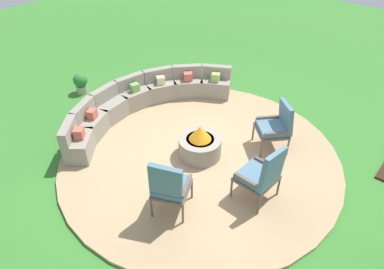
% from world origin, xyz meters
% --- Properties ---
extents(ground_plane, '(24.00, 24.00, 0.00)m').
position_xyz_m(ground_plane, '(0.00, 0.00, 0.00)').
color(ground_plane, '#387A2D').
extents(patio_circle, '(5.36, 5.36, 0.06)m').
position_xyz_m(patio_circle, '(0.00, 0.00, 0.03)').
color(patio_circle, tan).
rests_on(patio_circle, ground_plane).
extents(fire_pit, '(0.82, 0.82, 0.67)m').
position_xyz_m(fire_pit, '(0.00, 0.00, 0.31)').
color(fire_pit, gray).
rests_on(fire_pit, patio_circle).
extents(curved_stone_bench, '(4.26, 1.81, 0.72)m').
position_xyz_m(curved_stone_bench, '(0.33, 1.91, 0.35)').
color(curved_stone_bench, gray).
rests_on(curved_stone_bench, patio_circle).
extents(lounge_chair_front_left, '(0.78, 0.76, 1.14)m').
position_xyz_m(lounge_chair_front_left, '(-1.40, -0.54, 0.63)').
color(lounge_chair_front_left, brown).
rests_on(lounge_chair_front_left, patio_circle).
extents(lounge_chair_front_right, '(0.66, 0.61, 1.10)m').
position_xyz_m(lounge_chair_front_right, '(-0.24, -1.47, 0.61)').
color(lounge_chair_front_right, brown).
rests_on(lounge_chair_front_right, patio_circle).
extents(lounge_chair_back_left, '(0.82, 0.83, 1.01)m').
position_xyz_m(lounge_chair_back_left, '(1.13, -0.96, 0.59)').
color(lounge_chair_back_left, brown).
rests_on(lounge_chair_back_left, patio_circle).
extents(potted_plant_0, '(0.35, 0.35, 0.53)m').
position_xyz_m(potted_plant_0, '(0.02, 3.84, 0.29)').
color(potted_plant_0, '#A89E8E').
rests_on(potted_plant_0, ground_plane).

